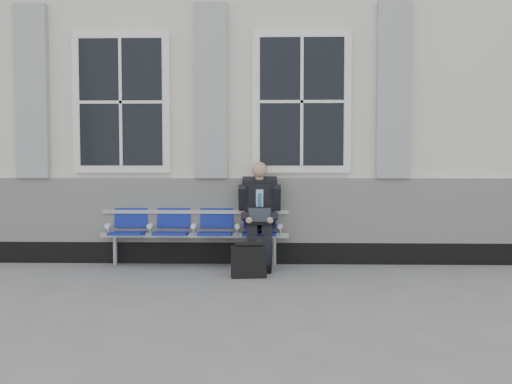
{
  "coord_description": "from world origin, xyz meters",
  "views": [
    {
      "loc": [
        -0.06,
        -6.46,
        1.44
      ],
      "look_at": [
        -0.26,
        0.9,
        1.04
      ],
      "focal_mm": 40.0,
      "sensor_mm": 36.0,
      "label": 1
    }
  ],
  "objects": [
    {
      "name": "briefcase",
      "position": [
        -0.34,
        0.51,
        0.2
      ],
      "size": [
        0.45,
        0.23,
        0.44
      ],
      "color": "black",
      "rests_on": "ground"
    },
    {
      "name": "businessman",
      "position": [
        -0.22,
        1.19,
        0.77
      ],
      "size": [
        0.57,
        0.77,
        1.43
      ],
      "color": "black",
      "rests_on": "ground"
    },
    {
      "name": "bench",
      "position": [
        -1.13,
        1.32,
        0.55
      ],
      "size": [
        2.6,
        0.47,
        0.91
      ],
      "color": "#9EA0A3",
      "rests_on": "ground"
    },
    {
      "name": "station_building",
      "position": [
        -0.02,
        3.47,
        2.22
      ],
      "size": [
        14.4,
        4.4,
        4.49
      ],
      "color": "beige",
      "rests_on": "ground"
    },
    {
      "name": "ground",
      "position": [
        0.0,
        0.0,
        0.0
      ],
      "size": [
        70.0,
        70.0,
        0.0
      ],
      "primitive_type": "plane",
      "color": "slate",
      "rests_on": "ground"
    }
  ]
}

